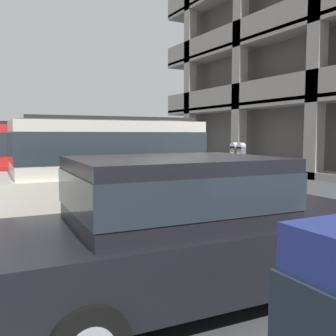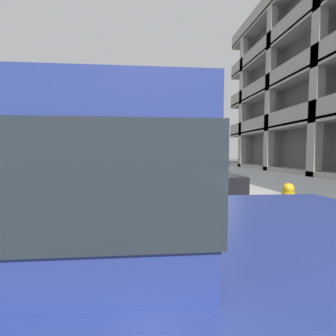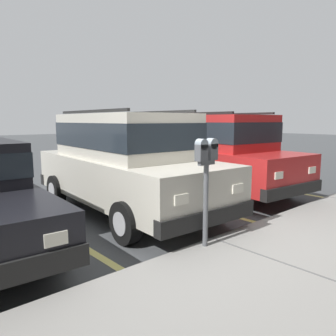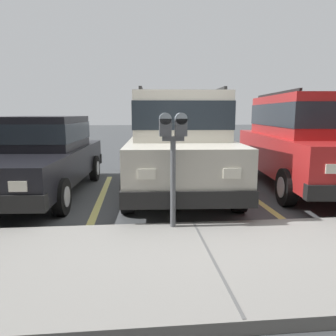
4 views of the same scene
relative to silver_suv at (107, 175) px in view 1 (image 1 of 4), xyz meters
name	(u,v)px [view 1 (image 1 of 4)]	position (x,y,z in m)	size (l,w,h in m)	color
ground_plane	(212,227)	(0.07, 2.12, -1.14)	(80.00, 80.00, 0.10)	#444749
sidewalk	(263,215)	(0.07, 3.42, -1.03)	(40.00, 2.20, 0.12)	gray
parking_stall_lines	(192,257)	(1.52, 0.72, -1.08)	(11.76, 4.80, 0.01)	#DBD16B
silver_suv	(107,175)	(0.00, 0.00, 0.00)	(2.20, 4.88, 2.03)	beige
red_sedan	(62,164)	(-2.81, -0.11, 0.00)	(2.35, 4.94, 2.03)	red
dark_hatchback	(190,227)	(2.76, -0.09, -0.27)	(2.04, 4.58, 1.54)	black
parking_meter_near	(237,163)	(0.37, 2.47, 0.14)	(0.35, 0.12, 1.49)	#595B60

